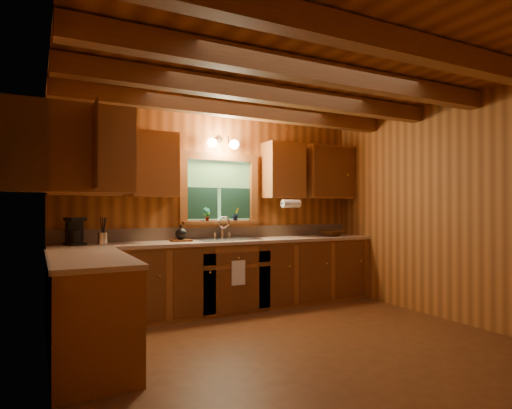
{
  "coord_description": "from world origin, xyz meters",
  "views": [
    {
      "loc": [
        -2.2,
        -3.42,
        1.32
      ],
      "look_at": [
        0.0,
        0.8,
        1.35
      ],
      "focal_mm": 29.8,
      "sensor_mm": 36.0,
      "label": 1
    }
  ],
  "objects": [
    {
      "name": "room",
      "position": [
        0.0,
        0.0,
        1.3
      ],
      "size": [
        4.2,
        4.2,
        4.2
      ],
      "color": "#552D14",
      "rests_on": "ground"
    },
    {
      "name": "ceiling_beams",
      "position": [
        0.0,
        0.0,
        2.49
      ],
      "size": [
        4.2,
        2.54,
        0.18
      ],
      "color": "brown",
      "rests_on": "room"
    },
    {
      "name": "base_cabinets",
      "position": [
        -0.49,
        1.28,
        0.43
      ],
      "size": [
        4.2,
        2.22,
        0.86
      ],
      "color": "brown",
      "rests_on": "ground"
    },
    {
      "name": "countertop",
      "position": [
        -0.48,
        1.29,
        0.88
      ],
      "size": [
        4.2,
        2.24,
        0.04
      ],
      "color": "tan",
      "rests_on": "base_cabinets"
    },
    {
      "name": "backsplash",
      "position": [
        0.0,
        1.89,
        0.98
      ],
      "size": [
        4.2,
        0.02,
        0.16
      ],
      "primitive_type": "cube",
      "color": "tan",
      "rests_on": "room"
    },
    {
      "name": "dishwasher_panel",
      "position": [
        -1.47,
        0.68,
        0.43
      ],
      "size": [
        0.02,
        0.6,
        0.8
      ],
      "primitive_type": "cube",
      "color": "white",
      "rests_on": "base_cabinets"
    },
    {
      "name": "upper_cabinets",
      "position": [
        -0.56,
        1.42,
        1.84
      ],
      "size": [
        4.19,
        1.77,
        0.78
      ],
      "color": "brown",
      "rests_on": "room"
    },
    {
      "name": "window",
      "position": [
        0.0,
        1.87,
        1.53
      ],
      "size": [
        1.12,
        0.08,
        1.0
      ],
      "color": "brown",
      "rests_on": "room"
    },
    {
      "name": "window_sill",
      "position": [
        0.0,
        1.82,
        1.12
      ],
      "size": [
        1.06,
        0.14,
        0.04
      ],
      "primitive_type": "cube",
      "color": "brown",
      "rests_on": "room"
    },
    {
      "name": "wall_sconce",
      "position": [
        0.0,
        1.75,
        2.16
      ],
      "size": [
        0.45,
        0.21,
        0.17
      ],
      "color": "black",
      "rests_on": "room"
    },
    {
      "name": "paper_towel_roll",
      "position": [
        0.92,
        1.53,
        1.37
      ],
      "size": [
        0.27,
        0.11,
        0.11
      ],
      "primitive_type": "cylinder",
      "rotation": [
        0.0,
        1.57,
        0.0
      ],
      "color": "white",
      "rests_on": "upper_cabinets"
    },
    {
      "name": "dish_towel",
      "position": [
        0.0,
        1.26,
        0.52
      ],
      "size": [
        0.18,
        0.01,
        0.3
      ],
      "primitive_type": "cube",
      "color": "white",
      "rests_on": "base_cabinets"
    },
    {
      "name": "sink",
      "position": [
        0.0,
        1.6,
        0.86
      ],
      "size": [
        0.82,
        0.48,
        0.43
      ],
      "color": "silver",
      "rests_on": "countertop"
    },
    {
      "name": "coffee_maker",
      "position": [
        -1.81,
        1.66,
        1.05
      ],
      "size": [
        0.17,
        0.22,
        0.31
      ],
      "rotation": [
        0.0,
        0.0,
        0.39
      ],
      "color": "black",
      "rests_on": "countertop"
    },
    {
      "name": "utensil_crock",
      "position": [
        -1.53,
        1.59,
        0.98
      ],
      "size": [
        0.11,
        0.11,
        0.31
      ],
      "rotation": [
        0.0,
        0.0,
        -0.23
      ],
      "color": "silver",
      "rests_on": "countertop"
    },
    {
      "name": "cutting_board",
      "position": [
        -0.61,
        1.63,
        0.91
      ],
      "size": [
        0.25,
        0.18,
        0.02
      ],
      "primitive_type": "cube",
      "rotation": [
        0.0,
        0.0,
        -0.03
      ],
      "color": "#5A2E13",
      "rests_on": "countertop"
    },
    {
      "name": "teakettle",
      "position": [
        -0.61,
        1.63,
        0.99
      ],
      "size": [
        0.14,
        0.14,
        0.18
      ],
      "rotation": [
        0.0,
        0.0,
        0.23
      ],
      "color": "black",
      "rests_on": "cutting_board"
    },
    {
      "name": "wicker_basket",
      "position": [
        1.64,
        1.56,
        0.94
      ],
      "size": [
        0.38,
        0.38,
        0.08
      ],
      "primitive_type": "imported",
      "rotation": [
        0.0,
        0.0,
        0.12
      ],
      "color": "#48230C",
      "rests_on": "countertop"
    },
    {
      "name": "potted_plant_left",
      "position": [
        -0.21,
        1.79,
        1.23
      ],
      "size": [
        0.11,
        0.09,
        0.19
      ],
      "primitive_type": "imported",
      "rotation": [
        0.0,
        0.0,
        0.27
      ],
      "color": "#5A2E13",
      "rests_on": "window_sill"
    },
    {
      "name": "potted_plant_right",
      "position": [
        0.22,
        1.81,
        1.23
      ],
      "size": [
        0.11,
        0.1,
        0.17
      ],
      "primitive_type": "imported",
      "rotation": [
        0.0,
        0.0,
        0.24
      ],
      "color": "#5A2E13",
      "rests_on": "window_sill"
    }
  ]
}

